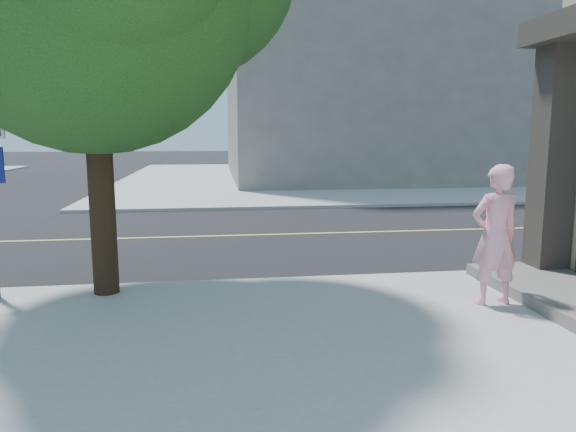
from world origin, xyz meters
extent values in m
cube|color=black|center=(0.00, 4.50, 0.01)|extent=(140.00, 9.00, 0.01)
cube|color=#A2A2A2|center=(13.50, 21.50, 0.06)|extent=(29.00, 25.00, 0.12)
cube|color=#35302B|center=(9.70, -0.50, 2.22)|extent=(0.55, 0.55, 4.20)
cube|color=slate|center=(14.00, 22.00, 7.12)|extent=(18.00, 16.00, 14.00)
imported|color=#F6A0B9|center=(7.98, -1.85, 1.14)|extent=(0.79, 0.56, 2.04)
cylinder|color=black|center=(2.28, -0.50, 2.05)|extent=(0.39, 0.39, 3.87)
camera|label=1|loc=(4.00, -8.89, 2.60)|focal=33.25mm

